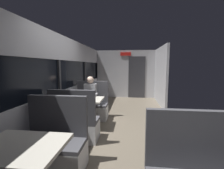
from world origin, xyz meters
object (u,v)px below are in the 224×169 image
(bench_near_window_facing_entry, at_px, (54,148))
(dining_table_mid_window, at_px, (85,103))
(seated_passenger, at_px, (91,101))
(bench_mid_window_facing_entry, at_px, (92,107))
(dining_table_near_window, at_px, (21,154))
(bench_mid_window_facing_end, at_px, (75,125))

(bench_near_window_facing_entry, distance_m, dining_table_mid_window, 1.65)
(seated_passenger, bearing_deg, bench_mid_window_facing_entry, 90.00)
(dining_table_near_window, xyz_separation_m, bench_near_window_facing_entry, (0.00, 0.70, -0.31))
(dining_table_mid_window, distance_m, bench_mid_window_facing_entry, 0.77)
(dining_table_mid_window, relative_size, bench_mid_window_facing_end, 0.82)
(bench_mid_window_facing_end, bearing_deg, dining_table_near_window, -90.00)
(dining_table_mid_window, xyz_separation_m, seated_passenger, (0.00, 0.63, -0.10))
(dining_table_mid_window, distance_m, bench_mid_window_facing_end, 0.77)
(bench_mid_window_facing_end, distance_m, bench_mid_window_facing_entry, 1.40)
(seated_passenger, bearing_deg, dining_table_mid_window, -90.00)
(bench_mid_window_facing_entry, bearing_deg, seated_passenger, -90.00)
(dining_table_near_window, height_order, seated_passenger, seated_passenger)
(dining_table_near_window, xyz_separation_m, bench_mid_window_facing_entry, (0.00, 3.02, -0.31))
(bench_near_window_facing_entry, height_order, bench_mid_window_facing_end, same)
(bench_mid_window_facing_end, relative_size, seated_passenger, 0.87)
(dining_table_near_window, distance_m, bench_mid_window_facing_end, 1.65)
(dining_table_near_window, bearing_deg, bench_mid_window_facing_entry, 90.00)
(bench_near_window_facing_entry, bearing_deg, bench_mid_window_facing_end, 90.00)
(dining_table_near_window, xyz_separation_m, bench_mid_window_facing_end, (0.00, 1.62, -0.31))
(seated_passenger, bearing_deg, bench_near_window_facing_entry, -90.00)
(bench_mid_window_facing_entry, distance_m, seated_passenger, 0.22)
(bench_near_window_facing_entry, bearing_deg, bench_mid_window_facing_entry, 90.00)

